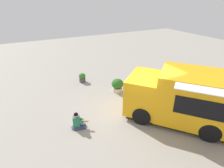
% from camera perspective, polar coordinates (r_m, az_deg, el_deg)
% --- Properties ---
extents(ground_plane, '(40.00, 40.00, 0.00)m').
position_cam_1_polar(ground_plane, '(9.31, 9.12, -9.38)').
color(ground_plane, '#9C968B').
extents(food_truck, '(5.06, 4.71, 2.44)m').
position_cam_1_polar(food_truck, '(8.80, 21.40, -4.25)').
color(food_truck, '#F2A613').
rests_on(food_truck, ground_plane).
extents(person_customer, '(0.59, 0.81, 0.81)m').
position_cam_1_polar(person_customer, '(8.34, -10.70, -11.69)').
color(person_customer, '#384163').
rests_on(person_customer, ground_plane).
extents(planter_flowering_near, '(0.71, 0.71, 0.82)m').
position_cam_1_polar(planter_flowering_near, '(11.10, 1.72, -0.34)').
color(planter_flowering_near, beige).
rests_on(planter_flowering_near, ground_plane).
extents(planter_flowering_far, '(0.46, 0.46, 0.63)m').
position_cam_1_polar(planter_flowering_far, '(12.56, -9.32, 2.03)').
color(planter_flowering_far, '#524352').
rests_on(planter_flowering_far, ground_plane).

